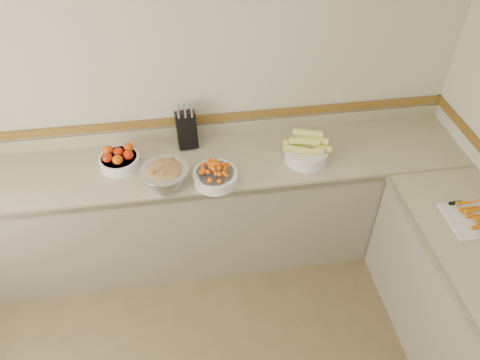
{
  "coord_description": "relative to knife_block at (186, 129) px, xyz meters",
  "views": [
    {
      "loc": [
        0.02,
        -0.83,
        2.99
      ],
      "look_at": [
        0.35,
        1.35,
        1.0
      ],
      "focal_mm": 35.0,
      "sensor_mm": 36.0,
      "label": 1
    }
  ],
  "objects": [
    {
      "name": "cherry_tomato_bowl",
      "position": [
        0.16,
        -0.43,
        -0.08
      ],
      "size": [
        0.3,
        0.3,
        0.16
      ],
      "color": "white",
      "rests_on": "counter_back"
    },
    {
      "name": "rhubarb_bowl",
      "position": [
        -0.17,
        -0.43,
        -0.04
      ],
      "size": [
        0.32,
        0.32,
        0.18
      ],
      "color": "#B2B2BA",
      "rests_on": "counter_back"
    },
    {
      "name": "counter_back",
      "position": [
        -0.05,
        -0.22,
        -0.58
      ],
      "size": [
        4.0,
        0.65,
        1.08
      ],
      "color": "tan",
      "rests_on": "ground_plane"
    },
    {
      "name": "cutting_board",
      "position": [
        1.7,
        -1.01,
        -0.12
      ],
      "size": [
        0.4,
        0.31,
        0.06
      ],
      "color": "silver",
      "rests_on": "counter_right"
    },
    {
      "name": "back_wall",
      "position": [
        -0.05,
        0.1,
        0.26
      ],
      "size": [
        4.0,
        0.0,
        4.0
      ],
      "primitive_type": "plane",
      "rotation": [
        1.57,
        0.0,
        0.0
      ],
      "color": "beige",
      "rests_on": "ground_plane"
    },
    {
      "name": "tomato_bowl",
      "position": [
        -0.48,
        -0.17,
        -0.08
      ],
      "size": [
        0.28,
        0.28,
        0.14
      ],
      "color": "white",
      "rests_on": "counter_back"
    },
    {
      "name": "corn_bowl",
      "position": [
        0.8,
        -0.29,
        -0.06
      ],
      "size": [
        0.34,
        0.31,
        0.23
      ],
      "color": "white",
      "rests_on": "counter_back"
    },
    {
      "name": "knife_block",
      "position": [
        0.0,
        0.0,
        0.0
      ],
      "size": [
        0.15,
        0.18,
        0.34
      ],
      "color": "black",
      "rests_on": "counter_back"
    }
  ]
}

